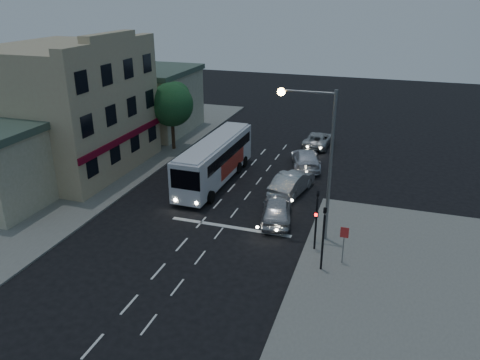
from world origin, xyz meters
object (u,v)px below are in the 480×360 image
(regulatory_sign, at_px, (344,239))
(tour_bus, at_px, (215,159))
(car_suv, at_px, (277,209))
(street_tree, at_px, (171,103))
(car_sedan_c, at_px, (318,139))
(traffic_signal_side, at_px, (324,231))
(traffic_signal_main, at_px, (317,213))
(car_sedan_b, at_px, (306,159))
(streetlight, at_px, (320,149))
(car_sedan_a, at_px, (292,183))

(regulatory_sign, bearing_deg, tour_bus, 140.33)
(car_suv, height_order, street_tree, street_tree)
(street_tree, bearing_deg, regulatory_sign, -41.08)
(car_sedan_c, relative_size, traffic_signal_side, 1.20)
(tour_bus, height_order, traffic_signal_main, traffic_signal_main)
(tour_bus, height_order, car_sedan_b, tour_bus)
(car_sedan_c, distance_m, streetlight, 18.97)
(car_sedan_b, bearing_deg, car_suv, 74.20)
(tour_bus, xyz_separation_m, car_sedan_c, (6.24, 11.43, -1.16))
(car_suv, distance_m, street_tree, 17.42)
(regulatory_sign, xyz_separation_m, street_tree, (-17.51, 15.26, 2.90))
(car_suv, xyz_separation_m, car_sedan_a, (-0.03, 4.68, 0.02))
(car_sedan_c, relative_size, traffic_signal_main, 1.20)
(car_suv, bearing_deg, regulatory_sign, 128.45)
(tour_bus, bearing_deg, regulatory_sign, -38.63)
(car_sedan_a, relative_size, street_tree, 0.81)
(car_sedan_b, distance_m, car_sedan_c, 6.11)
(car_sedan_c, height_order, traffic_signal_main, traffic_signal_main)
(car_sedan_a, xyz_separation_m, street_tree, (-12.76, 6.55, 3.67))
(car_sedan_a, relative_size, traffic_signal_side, 1.22)
(car_suv, distance_m, traffic_signal_side, 6.43)
(car_suv, height_order, traffic_signal_main, traffic_signal_main)
(regulatory_sign, xyz_separation_m, streetlight, (-1.96, 2.44, 4.14))
(car_sedan_a, relative_size, car_sedan_b, 0.94)
(car_sedan_c, bearing_deg, car_suv, 93.64)
(car_sedan_a, relative_size, streetlight, 0.56)
(car_suv, relative_size, regulatory_sign, 2.15)
(traffic_signal_main, bearing_deg, tour_bus, 138.91)
(car_sedan_b, bearing_deg, traffic_signal_main, 86.77)
(streetlight, bearing_deg, car_sedan_c, 98.67)
(traffic_signal_side, bearing_deg, car_sedan_a, 111.15)
(traffic_signal_side, bearing_deg, traffic_signal_main, 109.49)
(car_sedan_b, relative_size, streetlight, 0.59)
(car_sedan_a, bearing_deg, tour_bus, 7.29)
(streetlight, bearing_deg, traffic_signal_side, -74.30)
(car_sedan_a, distance_m, car_sedan_b, 5.68)
(car_sedan_a, xyz_separation_m, regulatory_sign, (4.74, -8.72, 0.77))
(car_sedan_b, bearing_deg, street_tree, -20.07)
(car_suv, bearing_deg, car_sedan_b, -100.54)
(traffic_signal_side, height_order, street_tree, street_tree)
(car_sedan_a, bearing_deg, regulatory_sign, 129.23)
(traffic_signal_main, height_order, regulatory_sign, traffic_signal_main)
(tour_bus, distance_m, car_sedan_b, 8.21)
(street_tree, bearing_deg, car_sedan_b, -3.87)
(car_sedan_c, distance_m, regulatory_sign, 21.06)
(traffic_signal_side, xyz_separation_m, streetlight, (-0.96, 3.40, 3.31))
(car_suv, distance_m, car_sedan_b, 10.36)
(car_sedan_a, distance_m, car_sedan_c, 11.80)
(tour_bus, height_order, car_sedan_a, tour_bus)
(tour_bus, height_order, streetlight, streetlight)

